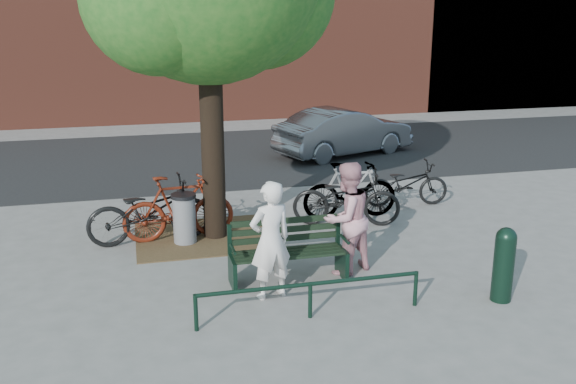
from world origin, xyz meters
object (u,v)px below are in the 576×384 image
object	(u,v)px
person_left	(270,240)
bicycle_c	(346,198)
litter_bin	(184,218)
bollard	(504,262)
park_bench	(287,249)
parked_car	(344,132)
person_right	(347,218)

from	to	relation	value
person_left	bicycle_c	distance (m)	3.40
litter_bin	bicycle_c	bearing A→B (deg)	4.61
bollard	litter_bin	distance (m)	5.28
park_bench	litter_bin	bearing A→B (deg)	125.18
litter_bin	bicycle_c	size ratio (longest dim) A/B	0.44
parked_car	bicycle_c	bearing A→B (deg)	141.69
litter_bin	parked_car	xyz separation A→B (m)	(4.87, 5.86, 0.20)
person_left	litter_bin	distance (m)	2.67
litter_bin	parked_car	size ratio (longest dim) A/B	0.22
person_left	person_right	xyz separation A→B (m)	(1.32, 0.60, 0.02)
bollard	person_left	bearing A→B (deg)	164.21
person_right	bollard	bearing A→B (deg)	115.22
park_bench	bicycle_c	xyz separation A→B (m)	(1.67, 2.16, 0.05)
person_right	bicycle_c	xyz separation A→B (m)	(0.72, 2.09, -0.34)
person_left	parked_car	size ratio (longest dim) A/B	0.43
person_right	bicycle_c	bearing A→B (deg)	-134.15
bollard	bicycle_c	distance (m)	3.73
park_bench	parked_car	world-z (taller)	parked_car
bollard	litter_bin	bearing A→B (deg)	140.86
bicycle_c	park_bench	bearing A→B (deg)	159.53
person_right	litter_bin	distance (m)	2.99
person_left	bicycle_c	world-z (taller)	person_left
park_bench	litter_bin	xyz separation A→B (m)	(-1.35, 1.92, -0.03)
park_bench	person_left	size ratio (longest dim) A/B	1.02
person_right	parked_car	bearing A→B (deg)	-133.58
litter_bin	bicycle_c	distance (m)	3.04
person_right	bicycle_c	world-z (taller)	person_right
person_right	bollard	xyz separation A→B (m)	(1.79, -1.48, -0.30)
person_right	litter_bin	bearing A→B (deg)	-63.92
person_right	bicycle_c	distance (m)	2.24
person_right	bollard	world-z (taller)	person_right
person_left	bollard	bearing A→B (deg)	149.40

